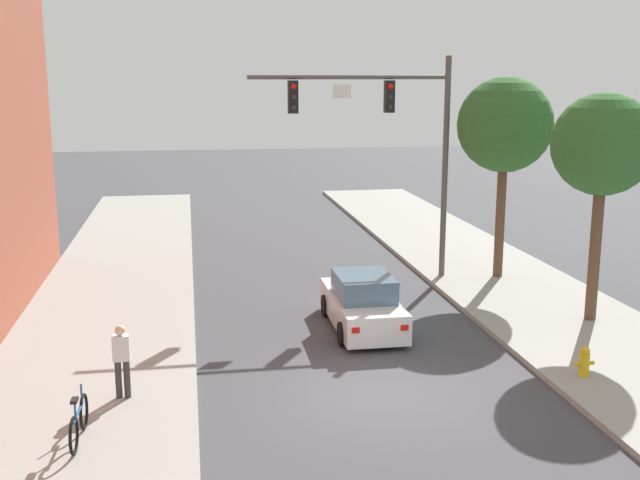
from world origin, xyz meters
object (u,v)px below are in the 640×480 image
car_lead_white (363,304)px  bicycle_leaning (79,422)px  street_tree_nearest (603,146)px  fire_hydrant (584,361)px  pedestrian_sidewalk_left_walker (122,358)px  traffic_signal_mast (391,126)px  street_tree_second (505,126)px

car_lead_white → bicycle_leaning: (-6.91, -6.03, -0.18)m
bicycle_leaning → street_tree_nearest: (13.45, 5.33, 4.56)m
car_lead_white → fire_hydrant: bearing=-47.7°
car_lead_white → street_tree_nearest: size_ratio=0.66×
bicycle_leaning → pedestrian_sidewalk_left_walker: bearing=71.1°
traffic_signal_mast → fire_hydrant: size_ratio=10.42×
pedestrian_sidewalk_left_walker → street_tree_nearest: (12.79, 3.39, 4.04)m
street_tree_second → traffic_signal_mast: bearing=173.5°
street_tree_nearest → fire_hydrant: bearing=-120.6°
car_lead_white → bicycle_leaning: size_ratio=2.40×
fire_hydrant → street_tree_second: bearing=79.8°
car_lead_white → pedestrian_sidewalk_left_walker: bearing=-146.8°
bicycle_leaning → street_tree_second: street_tree_second is taller
traffic_signal_mast → pedestrian_sidewalk_left_walker: size_ratio=4.57×
street_tree_nearest → car_lead_white: bearing=173.9°
bicycle_leaning → street_tree_nearest: size_ratio=0.28×
street_tree_nearest → street_tree_second: street_tree_second is taller
pedestrian_sidewalk_left_walker → street_tree_nearest: bearing=14.8°
car_lead_white → street_tree_nearest: bearing=-6.1°
traffic_signal_mast → fire_hydrant: traffic_signal_mast is taller
traffic_signal_mast → car_lead_white: bearing=-112.9°
car_lead_white → fire_hydrant: car_lead_white is taller
pedestrian_sidewalk_left_walker → bicycle_leaning: size_ratio=0.93×
fire_hydrant → traffic_signal_mast: bearing=103.2°
car_lead_white → street_tree_second: bearing=36.7°
traffic_signal_mast → pedestrian_sidewalk_left_walker: traffic_signal_mast is taller
pedestrian_sidewalk_left_walker → street_tree_nearest: size_ratio=0.26×
bicycle_leaning → street_tree_second: 17.12m
fire_hydrant → street_tree_second: street_tree_second is taller
car_lead_white → pedestrian_sidewalk_left_walker: 7.47m
street_tree_second → car_lead_white: bearing=-143.3°
pedestrian_sidewalk_left_walker → fire_hydrant: bearing=-3.0°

